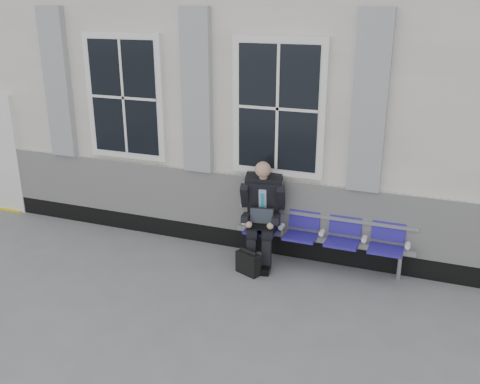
% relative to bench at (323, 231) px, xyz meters
% --- Properties ---
extents(ground, '(70.00, 70.00, 0.00)m').
position_rel_bench_xyz_m(ground, '(-1.10, -1.32, -0.55)').
color(ground, slate).
rests_on(ground, ground).
extents(station_building, '(14.40, 4.40, 4.49)m').
position_rel_bench_xyz_m(station_building, '(-1.12, 2.15, 1.67)').
color(station_building, silver).
rests_on(station_building, ground).
extents(bench, '(2.60, 0.47, 0.91)m').
position_rel_bench_xyz_m(bench, '(0.00, 0.00, 0.00)').
color(bench, '#9EA0A3').
rests_on(bench, ground).
extents(businessman, '(0.68, 0.91, 1.53)m').
position_rel_bench_xyz_m(businessman, '(-0.88, -0.14, 0.26)').
color(businessman, black).
rests_on(businessman, ground).
extents(briefcase, '(0.39, 0.28, 0.37)m').
position_rel_bench_xyz_m(briefcase, '(-0.91, -0.63, -0.38)').
color(briefcase, black).
rests_on(briefcase, ground).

